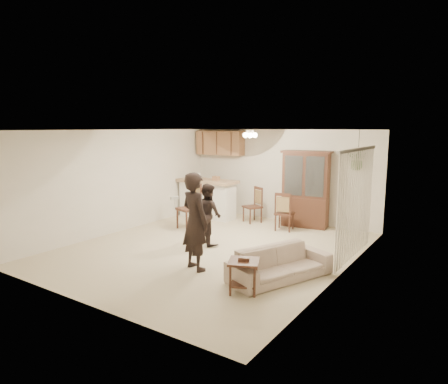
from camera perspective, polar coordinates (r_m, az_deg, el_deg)
The scene contains 23 objects.
floor at distance 8.60m, azimuth -1.63°, elevation -8.05°, with size 6.50×6.50×0.00m, color #BFB190.
ceiling at distance 8.21m, azimuth -1.71°, elevation 8.84°, with size 5.50×6.50×0.02m, color white.
wall_back at distance 11.10m, azimuth 8.10°, elevation 2.39°, with size 5.50×0.02×2.50m, color beige.
wall_front at distance 6.02m, azimuth -19.93°, elevation -3.86°, with size 5.50×0.02×2.50m, color beige.
wall_left at distance 10.15m, azimuth -14.44°, elevation 1.55°, with size 0.02×6.50×2.50m, color beige.
wall_right at distance 7.11m, azimuth 16.72°, elevation -1.74°, with size 0.02×6.50×2.50m, color beige.
breakfast_bar at distance 11.39m, azimuth -2.39°, elevation -1.17°, with size 1.60×0.55×1.00m, color white.
bar_top at distance 11.30m, azimuth -2.41°, elevation 1.57°, with size 1.75×0.70×0.08m, color tan.
upper_cabinets at distance 11.83m, azimuth -0.57°, elevation 7.03°, with size 1.50×0.34×0.70m, color #8F5F3E.
vertical_blinds at distance 8.00m, azimuth 18.31°, elevation -1.72°, with size 0.06×2.30×2.10m, color white, non-canonical shape.
ceiling_fixture at distance 9.12m, azimuth 3.75°, elevation 8.24°, with size 0.36×0.36×0.20m, color beige, non-canonical shape.
hanging_plant at distance 9.45m, azimuth 18.60°, elevation 4.47°, with size 0.43×0.37×0.48m, color #295321.
plant_cord at distance 9.43m, azimuth 18.70°, elevation 6.44°, with size 0.01×0.01×0.65m, color #29231E.
sofa at distance 6.92m, azimuth 8.02°, elevation -9.32°, with size 1.87×0.73×0.73m, color beige.
adult at distance 7.18m, azimuth -4.17°, elevation -4.13°, with size 0.66×0.43×1.80m, color black.
child at distance 8.74m, azimuth -2.29°, elevation -3.20°, with size 0.66×0.51×1.35m, color black.
china_hutch at distance 10.47m, azimuth 11.58°, elevation 0.35°, with size 1.30×0.64×1.97m.
side_table at distance 6.37m, azimuth 2.83°, elevation -11.84°, with size 0.62×0.62×0.57m.
chair_bar at distance 10.18m, azimuth -5.03°, elevation -3.44°, with size 0.65×0.65×1.17m.
chair_hutch_left at distance 10.86m, azimuth 4.07°, elevation -2.93°, with size 0.58×0.58×0.96m.
chair_hutch_right at distance 10.12m, azimuth 8.62°, elevation -3.90°, with size 0.50×0.50×0.97m.
controller_adult at distance 6.87m, azimuth -7.08°, elevation -0.85°, with size 0.05×0.15×0.05m, color white.
controller_child at distance 8.55m, azimuth -4.11°, elevation -2.43°, with size 0.04×0.12×0.04m, color white.
Camera 1 is at (4.76, -6.69, 2.56)m, focal length 32.00 mm.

